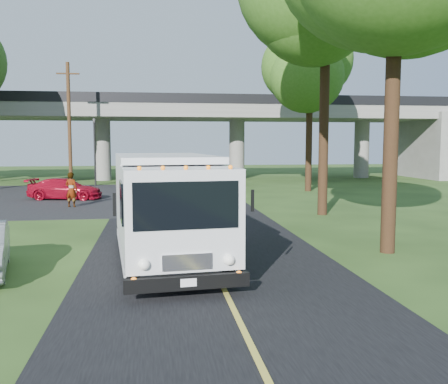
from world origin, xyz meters
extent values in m
plane|color=#273F16|center=(0.00, 0.00, 0.00)|extent=(120.00, 120.00, 0.00)
cube|color=black|center=(0.00, 10.00, 0.01)|extent=(7.00, 90.00, 0.02)
cube|color=gold|center=(0.00, 10.00, 0.03)|extent=(0.12, 90.00, 0.01)
cube|color=slate|center=(0.00, 32.00, 6.00)|extent=(50.00, 9.00, 1.20)
cube|color=black|center=(0.00, 27.60, 6.90)|extent=(50.00, 0.25, 0.80)
cube|color=black|center=(0.00, 36.40, 6.90)|extent=(50.00, 0.25, 0.80)
cube|color=slate|center=(25.00, 32.00, 3.00)|extent=(4.00, 10.00, 6.00)
cylinder|color=slate|center=(-6.00, 32.00, 2.70)|extent=(1.40, 1.40, 5.40)
cylinder|color=slate|center=(6.00, 32.00, 2.70)|extent=(1.40, 1.40, 5.40)
cylinder|color=slate|center=(18.00, 32.00, 2.70)|extent=(1.40, 1.40, 5.40)
cylinder|color=black|center=(-6.00, 26.00, 2.60)|extent=(0.14, 0.14, 5.20)
imported|color=black|center=(-6.00, 26.00, 4.60)|extent=(0.18, 0.22, 1.10)
cylinder|color=#472D19|center=(-7.50, 24.00, 4.50)|extent=(0.26, 0.26, 9.00)
cube|color=#472D19|center=(-7.50, 24.00, 8.20)|extent=(1.60, 0.10, 0.10)
cylinder|color=#382314|center=(5.50, 1.00, 3.50)|extent=(0.44, 0.44, 7.00)
cylinder|color=#382314|center=(6.20, 9.00, 3.85)|extent=(0.44, 0.44, 7.70)
sphere|color=#305B18|center=(6.20, 9.00, 9.50)|extent=(6.48, 6.48, 6.48)
cylinder|color=#382314|center=(9.00, 20.00, 3.32)|extent=(0.44, 0.44, 6.65)
sphere|color=#305B18|center=(9.00, 20.00, 8.20)|extent=(5.58, 5.58, 5.58)
sphere|color=#305B18|center=(9.50, 19.60, 8.50)|extent=(4.96, 4.96, 4.96)
cube|color=silver|center=(-1.29, 1.49, 1.79)|extent=(3.01, 4.94, 2.41)
cube|color=silver|center=(-0.97, -1.81, 1.69)|extent=(2.74, 2.17, 2.20)
cube|color=black|center=(-0.88, -2.75, 2.03)|extent=(2.25, 0.30, 1.02)
cube|color=black|center=(-0.87, -2.86, 0.41)|extent=(2.68, 0.45, 0.30)
cube|color=silver|center=(-1.25, 1.07, 0.32)|extent=(3.16, 6.43, 0.19)
cylinder|color=black|center=(-2.08, -1.70, 0.48)|extent=(0.39, 0.99, 0.96)
cylinder|color=black|center=(0.10, -1.49, 0.48)|extent=(0.39, 0.99, 0.96)
cylinder|color=black|center=(-2.51, 2.77, 0.48)|extent=(0.39, 0.99, 0.96)
cylinder|color=black|center=(-0.34, 2.98, 0.48)|extent=(0.39, 0.99, 0.96)
imported|color=maroon|center=(-6.75, 17.07, 0.62)|extent=(4.55, 2.55, 1.25)
imported|color=gray|center=(-5.79, 13.34, 0.91)|extent=(0.78, 0.66, 1.82)
camera|label=1|loc=(-1.54, -13.15, 3.36)|focal=40.00mm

